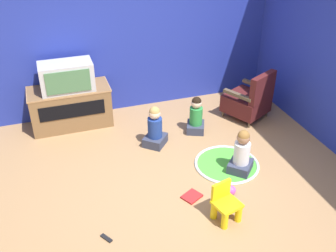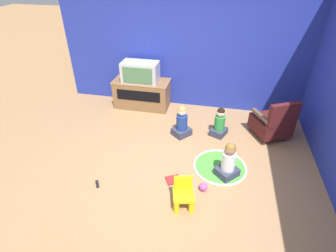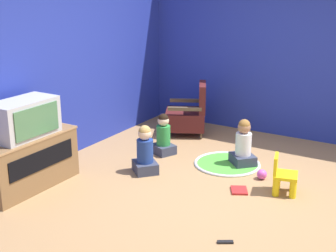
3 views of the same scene
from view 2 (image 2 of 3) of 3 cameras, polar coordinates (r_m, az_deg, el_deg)
ground_plane at (r=4.30m, az=2.14°, el=-9.78°), size 30.00×30.00×0.00m
wall_back at (r=5.73m, az=3.53°, el=17.81°), size 5.35×0.12×2.85m
tv_cabinet at (r=5.97m, az=-5.66°, el=7.14°), size 1.23×0.56×0.63m
television at (r=5.74m, az=-6.05°, el=11.64°), size 0.78×0.43×0.43m
black_armchair at (r=5.25m, az=21.85°, el=0.65°), size 0.80×0.81×0.82m
yellow_kid_chair at (r=3.68m, az=3.37°, el=-14.91°), size 0.34×0.33×0.45m
play_mat at (r=4.44m, az=11.22°, el=-8.65°), size 0.88×0.88×0.04m
child_watching_left at (r=4.96m, az=3.03°, el=0.69°), size 0.42×0.42×0.62m
child_watching_center at (r=5.06m, az=11.15°, el=0.56°), size 0.36×0.38×0.58m
child_watching_right at (r=4.15m, az=13.00°, el=-7.67°), size 0.42×0.42×0.63m
toy_ball at (r=3.99m, az=7.70°, el=-12.99°), size 0.12×0.12×0.12m
book at (r=4.13m, az=1.15°, el=-11.63°), size 0.28×0.27×0.02m
remote_control at (r=4.21m, az=-15.14°, el=-12.09°), size 0.12×0.15×0.02m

